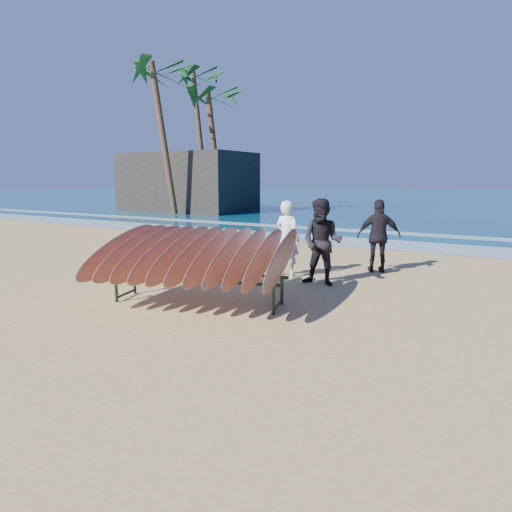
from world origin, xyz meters
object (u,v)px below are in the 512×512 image
object	(u,v)px
building	(187,182)
palm_right	(199,80)
palm_mid	(214,100)
person_dark_b	(379,236)
person_white	(287,239)
palm_left	(162,75)
surfboard_rack	(197,254)
person_dark_a	(322,242)

from	to	relation	value
building	palm_right	distance (m)	8.74
palm_mid	person_dark_b	bearing A→B (deg)	-43.32
person_white	palm_left	xyz separation A→B (m)	(-14.52, 11.92, 7.35)
surfboard_rack	person_white	size ratio (longest dim) A/B	2.18
palm_left	person_dark_b	bearing A→B (deg)	-32.57
surfboard_rack	palm_mid	bearing A→B (deg)	109.67
building	person_dark_a	bearing A→B (deg)	-43.61
surfboard_rack	palm_mid	xyz separation A→B (m)	(-13.72, 19.29, 6.53)
building	palm_right	xyz separation A→B (m)	(-1.70, 3.79, 7.69)
palm_right	surfboard_rack	bearing A→B (deg)	-52.23
palm_left	palm_right	bearing A→B (deg)	113.33
palm_left	palm_mid	size ratio (longest dim) A/B	1.10
building	surfboard_rack	bearing A→B (deg)	-49.97
surfboard_rack	person_white	xyz separation A→B (m)	(0.30, 2.93, -0.03)
surfboard_rack	palm_right	bearing A→B (deg)	112.01
person_dark_b	palm_left	bearing A→B (deg)	-58.05
person_dark_a	building	xyz separation A→B (m)	(-17.27, 16.45, 1.09)
person_dark_a	palm_mid	xyz separation A→B (m)	(-15.05, 16.77, 6.52)
person_dark_a	palm_mid	distance (m)	23.46
surfboard_rack	palm_left	xyz separation A→B (m)	(-14.22, 14.84, 7.32)
person_dark_a	palm_right	bearing A→B (deg)	128.49
person_dark_a	palm_right	world-z (taller)	palm_right
person_dark_b	palm_mid	size ratio (longest dim) A/B	0.21
person_dark_b	palm_mid	bearing A→B (deg)	-68.79
palm_right	person_white	bearing A→B (deg)	-47.88
surfboard_rack	person_dark_a	bearing A→B (deg)	46.45
building	palm_right	size ratio (longest dim) A/B	0.85
surfboard_rack	person_white	bearing A→B (deg)	68.45
surfboard_rack	building	bearing A→B (deg)	114.27
building	palm_left	distance (m)	7.66
palm_mid	surfboard_rack	bearing A→B (deg)	-54.57
person_dark_a	palm_mid	bearing A→B (deg)	127.26
palm_left	palm_mid	world-z (taller)	palm_left
surfboard_rack	palm_left	size ratio (longest dim) A/B	0.42
person_dark_a	palm_left	distance (m)	21.15
person_white	palm_mid	world-z (taller)	palm_mid
person_white	building	bearing A→B (deg)	-37.61
person_dark_b	palm_right	world-z (taller)	palm_right
surfboard_rack	building	size ratio (longest dim) A/B	0.42
person_dark_b	palm_right	bearing A→B (deg)	-68.45
palm_left	building	bearing A→B (deg)	112.52
palm_left	palm_right	xyz separation A→B (m)	(-3.42, 7.92, 1.47)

